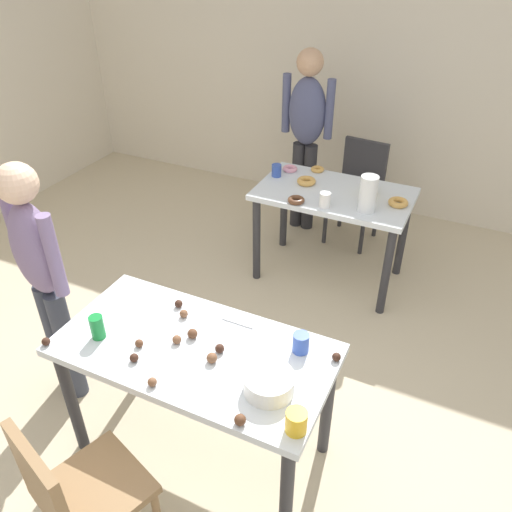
% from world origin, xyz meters
% --- Properties ---
extents(ground_plane, '(6.40, 6.40, 0.00)m').
position_xyz_m(ground_plane, '(0.00, 0.00, 0.00)').
color(ground_plane, beige).
extents(wall_back, '(6.40, 0.10, 2.60)m').
position_xyz_m(wall_back, '(0.00, 3.20, 1.30)').
color(wall_back, beige).
rests_on(wall_back, ground_plane).
extents(dining_table_near, '(1.31, 0.66, 0.75)m').
position_xyz_m(dining_table_near, '(-0.03, -0.02, 0.64)').
color(dining_table_near, silver).
rests_on(dining_table_near, ground_plane).
extents(dining_table_far, '(1.12, 0.66, 0.75)m').
position_xyz_m(dining_table_far, '(0.06, 1.81, 0.63)').
color(dining_table_far, silver).
rests_on(dining_table_far, ground_plane).
extents(chair_near_table, '(0.51, 0.51, 0.87)m').
position_xyz_m(chair_near_table, '(-0.18, -0.72, 0.50)').
color(chair_near_table, olive).
rests_on(chair_near_table, ground_plane).
extents(chair_far_table, '(0.44, 0.44, 0.87)m').
position_xyz_m(chair_far_table, '(0.07, 2.50, 0.50)').
color(chair_far_table, '#2D2D33').
rests_on(chair_far_table, ground_plane).
extents(person_girl_near, '(0.45, 0.28, 1.49)m').
position_xyz_m(person_girl_near, '(-0.96, 0.01, 0.89)').
color(person_girl_near, '#383D4C').
rests_on(person_girl_near, ground_plane).
extents(person_adult_far, '(0.45, 0.22, 1.58)m').
position_xyz_m(person_adult_far, '(-0.41, 2.47, 0.96)').
color(person_adult_far, '#28282D').
rests_on(person_adult_far, ground_plane).
extents(mixing_bowl, '(0.22, 0.22, 0.09)m').
position_xyz_m(mixing_bowl, '(0.40, -0.11, 0.79)').
color(mixing_bowl, white).
rests_on(mixing_bowl, dining_table_near).
extents(soda_can, '(0.07, 0.07, 0.12)m').
position_xyz_m(soda_can, '(-0.47, -0.15, 0.81)').
color(soda_can, '#198438').
rests_on(soda_can, dining_table_near).
extents(fork_near, '(0.17, 0.02, 0.01)m').
position_xyz_m(fork_near, '(0.09, 0.22, 0.75)').
color(fork_near, silver).
rests_on(fork_near, dining_table_near).
extents(cup_near_0, '(0.08, 0.08, 0.10)m').
position_xyz_m(cup_near_0, '(0.44, 0.17, 0.80)').
color(cup_near_0, '#3351B2').
rests_on(cup_near_0, dining_table_near).
extents(cup_near_1, '(0.09, 0.09, 0.10)m').
position_xyz_m(cup_near_1, '(0.58, -0.25, 0.80)').
color(cup_near_1, yellow).
rests_on(cup_near_1, dining_table_near).
extents(cake_ball_0, '(0.05, 0.05, 0.05)m').
position_xyz_m(cake_ball_0, '(0.10, -0.06, 0.77)').
color(cake_ball_0, brown).
rests_on(cake_ball_0, dining_table_near).
extents(cake_ball_1, '(0.04, 0.04, 0.04)m').
position_xyz_m(cake_ball_1, '(0.10, 0.01, 0.77)').
color(cake_ball_1, '#3D2319').
rests_on(cake_ball_1, dining_table_near).
extents(cake_ball_2, '(0.04, 0.04, 0.04)m').
position_xyz_m(cake_ball_2, '(-0.06, -0.30, 0.77)').
color(cake_ball_2, brown).
rests_on(cake_ball_2, dining_table_near).
extents(cake_ball_3, '(0.04, 0.04, 0.04)m').
position_xyz_m(cake_ball_3, '(-0.66, -0.30, 0.77)').
color(cake_ball_3, '#3D2319').
rests_on(cake_ball_3, dining_table_near).
extents(cake_ball_4, '(0.04, 0.04, 0.04)m').
position_xyz_m(cake_ball_4, '(-0.22, -0.21, 0.77)').
color(cake_ball_4, '#3D2319').
rests_on(cake_ball_4, dining_table_near).
extents(cake_ball_5, '(0.04, 0.04, 0.04)m').
position_xyz_m(cake_ball_5, '(-0.25, 0.20, 0.77)').
color(cake_ball_5, '#3D2319').
rests_on(cake_ball_5, dining_table_near).
extents(cake_ball_6, '(0.05, 0.05, 0.05)m').
position_xyz_m(cake_ball_6, '(-0.06, 0.04, 0.77)').
color(cake_ball_6, brown).
rests_on(cake_ball_6, dining_table_near).
extents(cake_ball_7, '(0.04, 0.04, 0.04)m').
position_xyz_m(cake_ball_7, '(-0.11, -0.03, 0.77)').
color(cake_ball_7, brown).
rests_on(cake_ball_7, dining_table_near).
extents(cake_ball_8, '(0.04, 0.04, 0.04)m').
position_xyz_m(cake_ball_8, '(0.60, 0.19, 0.77)').
color(cake_ball_8, '#3D2319').
rests_on(cake_ball_8, dining_table_near).
extents(cake_ball_9, '(0.04, 0.04, 0.04)m').
position_xyz_m(cake_ball_9, '(-0.18, 0.15, 0.77)').
color(cake_ball_9, brown).
rests_on(cake_ball_9, dining_table_near).
extents(cake_ball_10, '(0.04, 0.04, 0.04)m').
position_xyz_m(cake_ball_10, '(-0.26, -0.12, 0.77)').
color(cake_ball_10, brown).
rests_on(cake_ball_10, dining_table_near).
extents(cake_ball_11, '(0.05, 0.05, 0.05)m').
position_xyz_m(cake_ball_11, '(0.37, -0.31, 0.77)').
color(cake_ball_11, brown).
rests_on(cake_ball_11, dining_table_near).
extents(pitcher_far, '(0.12, 0.12, 0.26)m').
position_xyz_m(pitcher_far, '(0.35, 1.63, 0.88)').
color(pitcher_far, white).
rests_on(pitcher_far, dining_table_far).
extents(cup_far_0, '(0.08, 0.08, 0.11)m').
position_xyz_m(cup_far_0, '(0.07, 1.56, 0.80)').
color(cup_far_0, white).
rests_on(cup_far_0, dining_table_far).
extents(cup_far_1, '(0.07, 0.07, 0.09)m').
position_xyz_m(cup_far_1, '(-0.43, 1.88, 0.80)').
color(cup_far_1, '#3351B2').
rests_on(cup_far_1, dining_table_far).
extents(cup_far_2, '(0.09, 0.09, 0.10)m').
position_xyz_m(cup_far_2, '(0.30, 1.87, 0.80)').
color(cup_far_2, yellow).
rests_on(cup_far_2, dining_table_far).
extents(donut_far_0, '(0.12, 0.12, 0.04)m').
position_xyz_m(donut_far_0, '(-0.13, 1.54, 0.77)').
color(donut_far_0, brown).
rests_on(donut_far_0, dining_table_far).
extents(donut_far_1, '(0.10, 0.10, 0.03)m').
position_xyz_m(donut_far_1, '(-0.17, 2.10, 0.77)').
color(donut_far_1, gold).
rests_on(donut_far_1, dining_table_far).
extents(donut_far_2, '(0.14, 0.14, 0.04)m').
position_xyz_m(donut_far_2, '(0.53, 1.80, 0.77)').
color(donut_far_2, gold).
rests_on(donut_far_2, dining_table_far).
extents(donut_far_3, '(0.12, 0.12, 0.03)m').
position_xyz_m(donut_far_3, '(-0.37, 2.01, 0.77)').
color(donut_far_3, pink).
rests_on(donut_far_3, dining_table_far).
extents(donut_far_4, '(0.14, 0.14, 0.04)m').
position_xyz_m(donut_far_4, '(-0.17, 1.85, 0.77)').
color(donut_far_4, gold).
rests_on(donut_far_4, dining_table_far).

